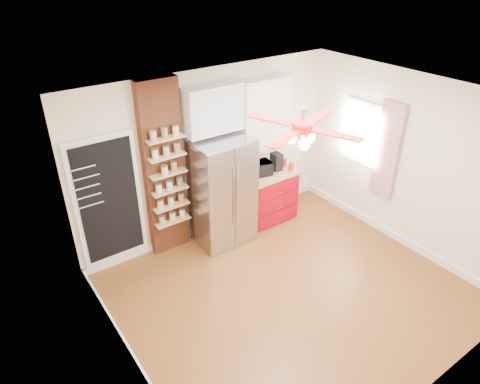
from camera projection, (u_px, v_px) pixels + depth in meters
floor at (290, 292)px, 5.95m from camera, size 4.50×4.50×0.00m
ceiling at (304, 103)px, 4.62m from camera, size 4.50×4.50×0.00m
wall_back at (210, 155)px, 6.70m from camera, size 4.50×0.02×2.70m
wall_front at (445, 304)px, 3.87m from camera, size 4.50×0.02×2.70m
wall_left at (123, 280)px, 4.15m from camera, size 0.02×4.00×2.70m
wall_right at (408, 164)px, 6.42m from camera, size 0.02×4.00×2.70m
chalkboard at (109, 201)px, 5.94m from camera, size 0.95×0.05×1.95m
brick_pillar at (164, 170)px, 6.22m from camera, size 0.60×0.16×2.70m
fridge at (221, 191)px, 6.65m from camera, size 0.90×0.70×1.75m
upper_glass_cabinet at (212, 109)px, 6.16m from camera, size 0.90×0.35×0.70m
red_cabinet at (267, 195)px, 7.38m from camera, size 0.94×0.64×0.90m
upper_shelf_unit at (263, 114)px, 6.80m from camera, size 0.90×0.30×1.15m
window at (362, 133)px, 6.95m from camera, size 0.04×0.75×1.05m
curtain at (387, 151)px, 6.58m from camera, size 0.06×0.40×1.55m
ceiling_fan at (302, 127)px, 4.76m from camera, size 1.40×1.40×0.44m
toaster_oven at (259, 169)px, 7.03m from camera, size 0.46×0.35×0.23m
coffee_maker at (276, 162)px, 7.17m from camera, size 0.15×0.19×0.30m
canister_left at (291, 166)px, 7.20m from camera, size 0.11×0.11×0.15m
canister_right at (283, 162)px, 7.34m from camera, size 0.15×0.15×0.15m
pantry_jar_oats at (164, 170)px, 6.03m from camera, size 0.10×0.10×0.12m
pantry_jar_beans at (174, 167)px, 6.13m from camera, size 0.12×0.12×0.13m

